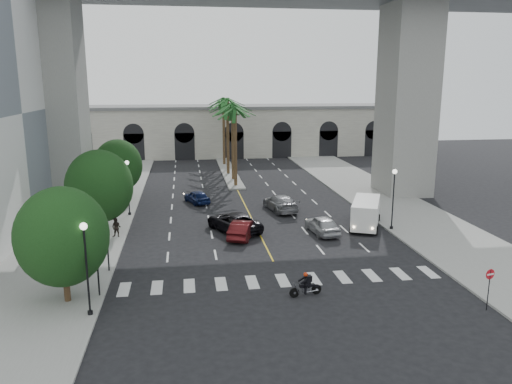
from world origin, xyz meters
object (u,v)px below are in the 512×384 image
motorcycle_rider (307,285)px  car_b (243,229)px  car_c (234,222)px  traffic_signal_near (97,258)px  car_e (197,197)px  lamp_post_right (393,194)px  cargo_van (366,212)px  pedestrian_b (116,228)px  do_not_enter_sign (490,281)px  traffic_signal_far (107,237)px  lamp_post_left_far (128,183)px  car_d (280,203)px  car_a (322,225)px  lamp_post_left_near (86,261)px  pedestrian_a (39,260)px

motorcycle_rider → car_b: motorcycle_rider is taller
car_c → motorcycle_rider: bearing=77.9°
traffic_signal_near → car_e: size_ratio=0.92×
lamp_post_right → cargo_van: bearing=148.3°
pedestrian_b → do_not_enter_sign: (22.22, -16.33, 0.84)m
traffic_signal_near → car_e: (6.40, 22.78, -1.83)m
traffic_signal_far → car_c: size_ratio=0.62×
lamp_post_left_far → car_d: size_ratio=0.98×
traffic_signal_far → car_a: 17.88m
motorcycle_rider → pedestrian_b: pedestrian_b is taller
motorcycle_rider → car_b: 12.07m
lamp_post_right → motorcycle_rider: bearing=-131.1°
car_e → pedestrian_b: pedestrian_b is taller
lamp_post_left_far → car_a: bearing=-25.6°
car_a → lamp_post_right: bearing=173.6°
do_not_enter_sign → lamp_post_left_far: bearing=120.1°
lamp_post_left_near → pedestrian_a: size_ratio=3.13×
traffic_signal_far → lamp_post_left_near: bearing=-90.9°
traffic_signal_far → pedestrian_a: bearing=176.5°
motorcycle_rider → pedestrian_b: 18.14m
lamp_post_right → car_e: lamp_post_right is taller
car_c → do_not_enter_sign: size_ratio=2.42×
car_d → pedestrian_b: size_ratio=3.44×
car_d → do_not_enter_sign: do_not_enter_sign is taller
car_c → cargo_van: bearing=152.9°
motorcycle_rider → cargo_van: 15.71m
pedestrian_a → do_not_enter_sign: do_not_enter_sign is taller
lamp_post_left_far → car_a: lamp_post_left_far is taller
car_a → pedestrian_a: 21.94m
lamp_post_left_far → do_not_enter_sign: size_ratio=2.18×
car_a → pedestrian_a: (-21.04, -6.23, 0.23)m
car_e → pedestrian_b: (-6.82, -11.28, 0.27)m
lamp_post_left_near → traffic_signal_far: size_ratio=1.47×
car_d → pedestrian_a: size_ratio=3.20×
car_a → car_b: size_ratio=1.00×
car_a → pedestrian_b: size_ratio=2.85×
lamp_post_left_near → traffic_signal_near: 2.60m
cargo_van → do_not_enter_sign: size_ratio=2.49×
car_a → car_d: (-2.06, 7.93, 0.02)m
lamp_post_right → traffic_signal_far: 23.62m
lamp_post_left_near → traffic_signal_near: bearing=87.7°
car_d → car_e: (-8.10, 4.34, -0.12)m
lamp_post_left_near → traffic_signal_near: (0.10, 2.50, -0.71)m
motorcycle_rider → cargo_van: cargo_van is taller
car_a → car_b: 6.77m
traffic_signal_near → car_e: 23.73m
pedestrian_a → do_not_enter_sign: size_ratio=0.70×
car_b → car_e: car_b is taller
cargo_van → car_a: bearing=-140.2°
car_e → lamp_post_right: bearing=121.3°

